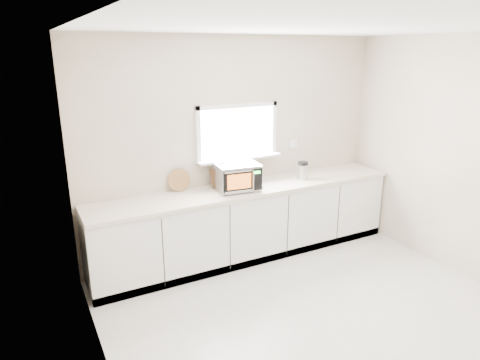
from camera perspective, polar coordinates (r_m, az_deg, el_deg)
ground at (r=4.38m, az=12.46°, el=-18.67°), size 4.00×4.00×0.00m
back_wall at (r=5.36m, az=-0.42°, el=4.47°), size 4.00×0.17×2.70m
cabinets at (r=5.39m, az=1.06°, el=-5.78°), size 3.92×0.60×0.88m
countertop at (r=5.22m, az=1.14°, el=-1.15°), size 3.92×0.64×0.04m
microwave at (r=5.06m, az=-0.34°, el=0.49°), size 0.53×0.46×0.32m
knife_block at (r=5.11m, az=-2.79°, el=0.33°), size 0.18×0.25×0.33m
cutting_board at (r=5.08m, az=-8.11°, el=-0.02°), size 0.27×0.06×0.27m
coffee_grinder at (r=5.56m, az=8.34°, el=1.28°), size 0.15×0.15×0.24m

